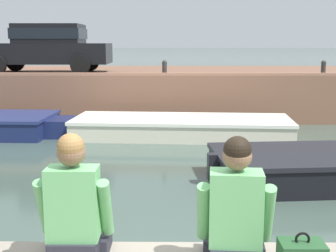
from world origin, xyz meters
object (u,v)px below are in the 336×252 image
car_left_inner_black (47,46)px  person_seated_right (235,218)px  mooring_bollard_mid (164,67)px  boat_moored_central_cream (171,127)px  person_seated_left (74,213)px  mooring_bollard_east (323,67)px

car_left_inner_black → person_seated_right: 12.92m
mooring_bollard_mid → person_seated_right: (0.67, -10.96, -0.47)m
boat_moored_central_cream → person_seated_left: person_seated_left is taller
person_seated_left → mooring_bollard_east: bearing=64.4°
boat_moored_central_cream → car_left_inner_black: 5.50m
mooring_bollard_mid → mooring_bollard_east: same height
boat_moored_central_cream → mooring_bollard_east: bearing=24.4°
mooring_bollard_east → person_seated_left: size_ratio=0.46×
mooring_bollard_east → person_seated_left: bearing=-115.6°
mooring_bollard_mid → mooring_bollard_east: 4.74m
mooring_bollard_mid → person_seated_right: size_ratio=0.46×
mooring_bollard_east → person_seated_left: 12.06m
mooring_bollard_mid → person_seated_left: size_ratio=0.46×
person_seated_left → person_seated_right: size_ratio=1.00×
car_left_inner_black → mooring_bollard_east: 8.62m
mooring_bollard_east → car_left_inner_black: bearing=172.5°
car_left_inner_black → person_seated_right: (4.46, -12.08, -1.08)m
mooring_bollard_mid → person_seated_right: bearing=-86.5°
boat_moored_central_cream → person_seated_left: size_ratio=7.01×
car_left_inner_black → person_seated_right: car_left_inner_black is taller
boat_moored_central_cream → car_left_inner_black: bearing=141.5°
person_seated_left → boat_moored_central_cream: bearing=85.6°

